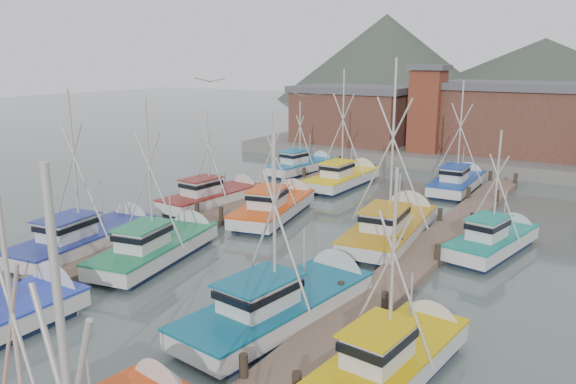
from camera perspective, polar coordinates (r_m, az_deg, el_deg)
The scene contains 21 objects.
ground at distance 29.06m, azimuth -3.59°, elevation -7.61°, with size 260.00×260.00×0.00m, color #485754.
dock_left at distance 36.12m, azimuth -8.98°, elevation -3.14°, with size 2.30×46.00×1.50m.
dock_right at distance 29.38m, azimuth 12.44°, elevation -7.23°, with size 2.30×46.00×1.50m.
quay at distance 61.92m, azimuth 16.61°, elevation 3.79°, with size 44.00×16.00×1.20m, color slate.
shed_left at distance 63.32m, azimuth 6.64°, elevation 7.88°, with size 12.72×8.48×6.20m.
shed_center at distance 60.14m, azimuth 22.42°, elevation 7.00°, with size 14.84×9.54×6.90m.
lookout_tower at distance 58.06m, azimuth 13.96°, elevation 8.28°, with size 3.60×3.60×8.50m.
distant_hills at distance 147.80m, azimuth 20.77°, elevation 8.60°, with size 175.00×140.00×42.00m.
boat_4 at distance 30.74m, azimuth -12.73°, elevation -5.38°, with size 4.26×9.34×9.34m.
boat_5 at distance 23.41m, azimuth -0.06°, elevation -11.18°, with size 4.37×10.30×8.70m.
boat_6 at distance 33.34m, azimuth -19.39°, elevation -4.32°, with size 4.00×9.71×9.73m.
boat_7 at distance 20.00m, azimuth 11.02°, elevation -16.04°, with size 3.32×8.22×7.85m.
boat_8 at distance 37.88m, azimuth -1.16°, elevation -1.45°, with size 4.72×9.80×8.05m.
boat_9 at distance 33.95m, azimuth 10.61°, elevation -3.44°, with size 4.57×10.68×11.44m.
boat_10 at distance 40.92m, azimuth -7.29°, elevation -0.42°, with size 3.43×8.92×7.59m.
boat_11 at distance 33.04m, azimuth 20.39°, elevation -4.58°, with size 3.80×8.13×7.38m.
boat_12 at distance 47.14m, azimuth 5.88°, elevation 1.48°, with size 4.10×9.18×10.35m.
boat_13 at distance 47.26m, azimuth 16.95°, elevation 0.98°, with size 3.78×8.92×9.50m.
boat_14 at distance 52.13m, azimuth 1.64°, elevation 2.70°, with size 3.51×8.39×7.26m.
gull_near at distance 25.05m, azimuth -7.95°, elevation 11.15°, with size 1.54×0.66×0.24m.
gull_far at distance 26.23m, azimuth 1.97°, elevation 9.76°, with size 1.54×0.60×0.24m.
Camera 1 is at (15.76, -22.06, 10.46)m, focal length 35.00 mm.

